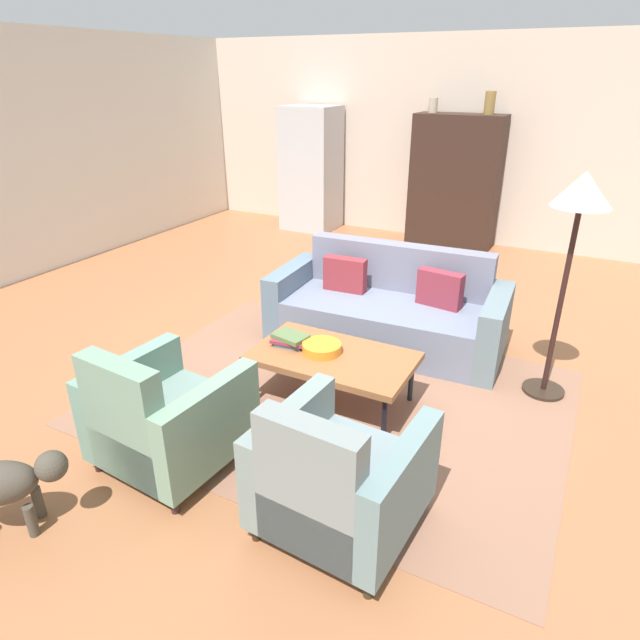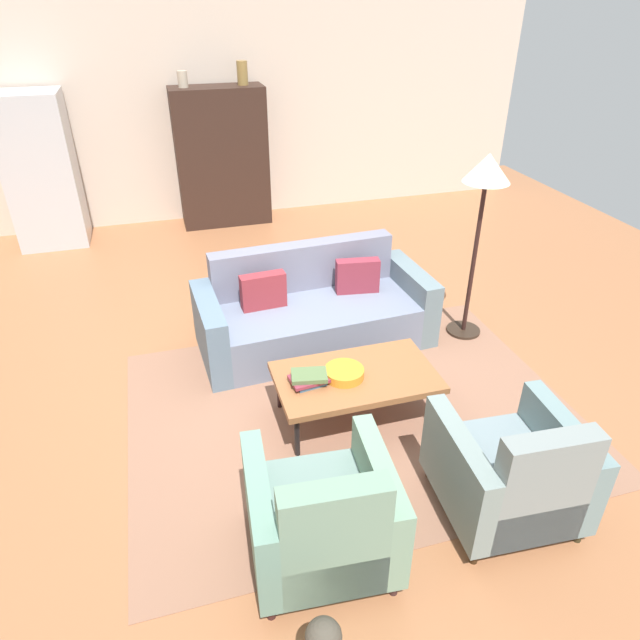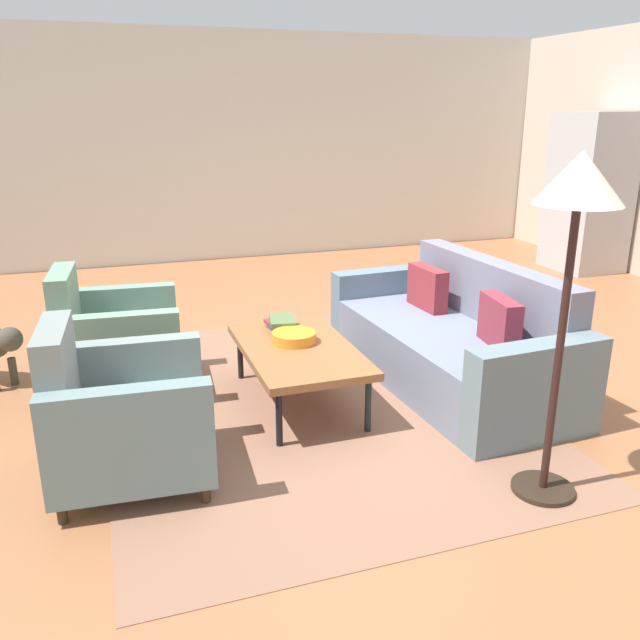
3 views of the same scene
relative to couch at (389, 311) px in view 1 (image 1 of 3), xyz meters
name	(u,v)px [view 1 (image 1 of 3)]	position (x,y,z in m)	size (l,w,h in m)	color
ground_plane	(347,357)	(-0.19, -0.50, -0.29)	(10.53, 10.53, 0.00)	#9F633E
wall_back	(474,143)	(-0.19, 3.68, 1.11)	(8.77, 0.12, 2.80)	beige
area_rug	(335,397)	(0.00, -1.14, -0.28)	(3.40, 2.60, 0.01)	#8E624C
couch	(389,311)	(0.00, 0.00, 0.00)	(2.14, 1.01, 0.86)	slate
coffee_table	(333,359)	(0.00, -1.19, 0.08)	(1.20, 0.70, 0.40)	black
armchair_left	(163,421)	(-0.60, -2.35, 0.06)	(0.86, 0.86, 0.88)	#371E1E
armchair_right	(336,482)	(0.60, -2.35, 0.06)	(0.85, 0.85, 0.88)	#391C10
fruit_bowl	(322,348)	(-0.09, -1.19, 0.15)	(0.30, 0.30, 0.07)	orange
book_stack	(291,339)	(-0.36, -1.19, 0.16)	(0.29, 0.22, 0.09)	#3D6287
cabinet	(455,182)	(-0.32, 3.34, 0.61)	(1.20, 0.51, 1.80)	#301F18
vase_tall	(433,105)	(-0.72, 3.33, 1.61)	(0.12, 0.12, 0.19)	#B9A991
vase_round	(490,103)	(0.03, 3.33, 1.65)	(0.14, 0.14, 0.29)	olive
refrigerator	(311,169)	(-2.56, 3.23, 0.64)	(0.80, 0.73, 1.85)	#B7BABF
floor_lamp	(579,212)	(1.44, -0.30, 1.16)	(0.40, 0.40, 1.72)	#2E2219
dog	(5,484)	(-0.99, -3.15, 0.03)	(0.59, 0.49, 0.48)	#484237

